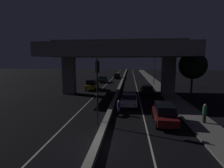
{
  "coord_description": "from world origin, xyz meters",
  "views": [
    {
      "loc": [
        2.04,
        -10.73,
        5.48
      ],
      "look_at": [
        -0.89,
        17.53,
        1.67
      ],
      "focal_mm": 28.0,
      "sensor_mm": 36.0,
      "label": 1
    }
  ],
  "objects_px": {
    "car_black_third": "(147,89)",
    "car_black_third_oncoming": "(117,76)",
    "traffic_light_left_of_median": "(97,81)",
    "car_dark_green_second_oncoming": "(102,79)",
    "street_lamp": "(153,64)",
    "car_white_second": "(129,100)",
    "car_taxi_yellow_lead_oncoming": "(92,84)",
    "car_dark_red_lead": "(164,113)",
    "pedestrian_on_sidewalk": "(205,113)",
    "motorcycle_blue_filtering_near": "(119,109)"
  },
  "relations": [
    {
      "from": "traffic_light_left_of_median",
      "to": "car_black_third_oncoming",
      "type": "relative_size",
      "value": 1.23
    },
    {
      "from": "traffic_light_left_of_median",
      "to": "car_black_third",
      "type": "relative_size",
      "value": 1.2
    },
    {
      "from": "street_lamp",
      "to": "car_black_third_oncoming",
      "type": "bearing_deg",
      "value": 125.52
    },
    {
      "from": "street_lamp",
      "to": "car_black_third",
      "type": "height_order",
      "value": "street_lamp"
    },
    {
      "from": "car_white_second",
      "to": "car_black_third",
      "type": "distance_m",
      "value": 8.41
    },
    {
      "from": "car_white_second",
      "to": "traffic_light_left_of_median",
      "type": "bearing_deg",
      "value": 159.94
    },
    {
      "from": "street_lamp",
      "to": "pedestrian_on_sidewalk",
      "type": "bearing_deg",
      "value": -87.22
    },
    {
      "from": "street_lamp",
      "to": "car_white_second",
      "type": "xyz_separation_m",
      "value": [
        -5.26,
        -19.78,
        -4.04
      ]
    },
    {
      "from": "traffic_light_left_of_median",
      "to": "car_taxi_yellow_lead_oncoming",
      "type": "bearing_deg",
      "value": 103.87
    },
    {
      "from": "car_dark_red_lead",
      "to": "motorcycle_blue_filtering_near",
      "type": "xyz_separation_m",
      "value": [
        -4.16,
        1.94,
        -0.25
      ]
    },
    {
      "from": "car_dark_green_second_oncoming",
      "to": "pedestrian_on_sidewalk",
      "type": "xyz_separation_m",
      "value": [
        13.36,
        -28.03,
        0.18
      ]
    },
    {
      "from": "car_dark_green_second_oncoming",
      "to": "car_black_third_oncoming",
      "type": "relative_size",
      "value": 0.89
    },
    {
      "from": "car_black_third",
      "to": "car_taxi_yellow_lead_oncoming",
      "type": "height_order",
      "value": "car_taxi_yellow_lead_oncoming"
    },
    {
      "from": "motorcycle_blue_filtering_near",
      "to": "car_black_third_oncoming",
      "type": "bearing_deg",
      "value": 5.9
    },
    {
      "from": "car_black_third_oncoming",
      "to": "pedestrian_on_sidewalk",
      "type": "bearing_deg",
      "value": 13.56
    },
    {
      "from": "traffic_light_left_of_median",
      "to": "car_dark_green_second_oncoming",
      "type": "xyz_separation_m",
      "value": [
        -4.22,
        29.16,
        -3.04
      ]
    },
    {
      "from": "street_lamp",
      "to": "car_dark_green_second_oncoming",
      "type": "height_order",
      "value": "street_lamp"
    },
    {
      "from": "car_dark_green_second_oncoming",
      "to": "car_black_third",
      "type": "bearing_deg",
      "value": 36.34
    },
    {
      "from": "car_black_third_oncoming",
      "to": "traffic_light_left_of_median",
      "type": "bearing_deg",
      "value": 0.15
    },
    {
      "from": "car_dark_green_second_oncoming",
      "to": "motorcycle_blue_filtering_near",
      "type": "distance_m",
      "value": 26.8
    },
    {
      "from": "car_black_third",
      "to": "car_taxi_yellow_lead_oncoming",
      "type": "xyz_separation_m",
      "value": [
        -9.95,
        3.36,
        0.24
      ]
    },
    {
      "from": "car_dark_red_lead",
      "to": "car_white_second",
      "type": "relative_size",
      "value": 1.03
    },
    {
      "from": "street_lamp",
      "to": "car_taxi_yellow_lead_oncoming",
      "type": "xyz_separation_m",
      "value": [
        -12.35,
        -8.51,
        -3.77
      ]
    },
    {
      "from": "traffic_light_left_of_median",
      "to": "pedestrian_on_sidewalk",
      "type": "bearing_deg",
      "value": 7.09
    },
    {
      "from": "car_taxi_yellow_lead_oncoming",
      "to": "street_lamp",
      "type": "bearing_deg",
      "value": 124.72
    },
    {
      "from": "car_white_second",
      "to": "motorcycle_blue_filtering_near",
      "type": "height_order",
      "value": "motorcycle_blue_filtering_near"
    },
    {
      "from": "car_black_third_oncoming",
      "to": "pedestrian_on_sidewalk",
      "type": "relative_size",
      "value": 2.76
    },
    {
      "from": "traffic_light_left_of_median",
      "to": "car_black_third",
      "type": "xyz_separation_m",
      "value": [
        5.5,
        14.65,
        -3.04
      ]
    },
    {
      "from": "motorcycle_blue_filtering_near",
      "to": "pedestrian_on_sidewalk",
      "type": "relative_size",
      "value": 1.14
    },
    {
      "from": "car_dark_red_lead",
      "to": "motorcycle_blue_filtering_near",
      "type": "relative_size",
      "value": 2.34
    },
    {
      "from": "car_dark_red_lead",
      "to": "pedestrian_on_sidewalk",
      "type": "height_order",
      "value": "pedestrian_on_sidewalk"
    },
    {
      "from": "car_dark_green_second_oncoming",
      "to": "pedestrian_on_sidewalk",
      "type": "distance_m",
      "value": 31.05
    },
    {
      "from": "street_lamp",
      "to": "motorcycle_blue_filtering_near",
      "type": "relative_size",
      "value": 4.29
    },
    {
      "from": "motorcycle_blue_filtering_near",
      "to": "pedestrian_on_sidewalk",
      "type": "xyz_separation_m",
      "value": [
        7.55,
        -1.86,
        0.33
      ]
    },
    {
      "from": "car_white_second",
      "to": "car_taxi_yellow_lead_oncoming",
      "type": "height_order",
      "value": "car_taxi_yellow_lead_oncoming"
    },
    {
      "from": "traffic_light_left_of_median",
      "to": "car_black_third",
      "type": "distance_m",
      "value": 15.94
    },
    {
      "from": "car_dark_red_lead",
      "to": "pedestrian_on_sidewalk",
      "type": "relative_size",
      "value": 2.66
    },
    {
      "from": "car_dark_red_lead",
      "to": "street_lamp",
      "type": "bearing_deg",
      "value": -2.9
    },
    {
      "from": "car_taxi_yellow_lead_oncoming",
      "to": "traffic_light_left_of_median",
      "type": "bearing_deg",
      "value": 14.02
    },
    {
      "from": "car_white_second",
      "to": "pedestrian_on_sidewalk",
      "type": "relative_size",
      "value": 2.58
    },
    {
      "from": "traffic_light_left_of_median",
      "to": "car_dark_green_second_oncoming",
      "type": "relative_size",
      "value": 1.38
    },
    {
      "from": "street_lamp",
      "to": "car_taxi_yellow_lead_oncoming",
      "type": "relative_size",
      "value": 1.85
    },
    {
      "from": "car_black_third",
      "to": "car_dark_red_lead",
      "type": "bearing_deg",
      "value": -178.28
    },
    {
      "from": "street_lamp",
      "to": "car_white_second",
      "type": "relative_size",
      "value": 1.89
    },
    {
      "from": "car_dark_green_second_oncoming",
      "to": "car_taxi_yellow_lead_oncoming",
      "type": "bearing_deg",
      "value": 1.36
    },
    {
      "from": "car_dark_red_lead",
      "to": "car_black_third_oncoming",
      "type": "relative_size",
      "value": 0.96
    },
    {
      "from": "car_black_third_oncoming",
      "to": "car_white_second",
      "type": "bearing_deg",
      "value": 5.13
    },
    {
      "from": "pedestrian_on_sidewalk",
      "to": "traffic_light_left_of_median",
      "type": "bearing_deg",
      "value": -172.91
    },
    {
      "from": "car_white_second",
      "to": "motorcycle_blue_filtering_near",
      "type": "xyz_separation_m",
      "value": [
        -1.06,
        -3.75,
        -0.12
      ]
    },
    {
      "from": "car_black_third",
      "to": "car_black_third_oncoming",
      "type": "height_order",
      "value": "car_black_third_oncoming"
    }
  ]
}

